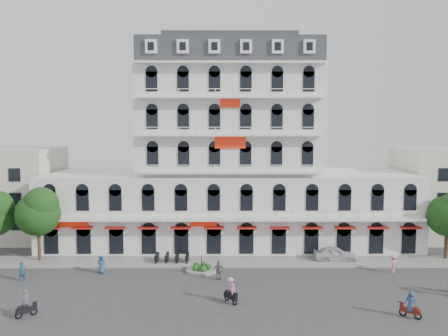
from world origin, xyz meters
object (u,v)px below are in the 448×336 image
rider_center (231,289)px  rider_west (26,305)px  parked_car (335,254)px  rider_east (411,304)px

rider_center → rider_west: bearing=-116.4°
rider_west → rider_center: (15.85, 2.71, 0.22)m
parked_car → rider_east: bearing=-170.9°
rider_west → rider_east: size_ratio=1.01×
rider_east → rider_center: 14.10m
rider_west → rider_center: bearing=-30.5°
parked_car → rider_west: (-27.57, -14.33, 0.14)m
rider_east → rider_west: bearing=36.6°
rider_east → rider_center: size_ratio=0.96×
rider_east → rider_center: bearing=25.0°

